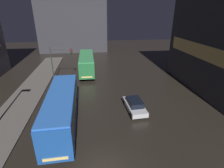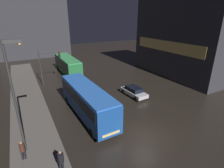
{
  "view_description": "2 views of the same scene",
  "coord_description": "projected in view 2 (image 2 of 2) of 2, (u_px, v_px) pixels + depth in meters",
  "views": [
    {
      "loc": [
        -0.44,
        -8.72,
        10.34
      ],
      "look_at": [
        1.88,
        9.56,
        2.69
      ],
      "focal_mm": 28.0,
      "sensor_mm": 36.0,
      "label": 1
    },
    {
      "loc": [
        -9.0,
        -10.2,
        10.42
      ],
      "look_at": [
        1.69,
        9.63,
        1.68
      ],
      "focal_mm": 28.0,
      "sensor_mm": 36.0,
      "label": 2
    }
  ],
  "objects": [
    {
      "name": "street_lamp_sidewalk",
      "position": [
        15.0,
        85.0,
        12.36
      ],
      "size": [
        1.25,
        0.36,
        8.89
      ],
      "color": "#2D2D2D",
      "rests_on": "sidewalk_left"
    },
    {
      "name": "traffic_light_main",
      "position": [
        48.0,
        62.0,
        27.4
      ],
      "size": [
        3.28,
        0.35,
        5.51
      ],
      "color": "#2D2D2D",
      "rests_on": "ground"
    },
    {
      "name": "building_right_block",
      "position": [
        188.0,
        37.0,
        31.72
      ],
      "size": [
        10.07,
        17.52,
        13.8
      ],
      "color": "#2D2D33",
      "rests_on": "ground"
    },
    {
      "name": "building_far_backdrop",
      "position": [
        27.0,
        4.0,
        46.06
      ],
      "size": [
        18.07,
        12.0,
        27.11
      ],
      "color": "#2D2D33",
      "rests_on": "ground"
    },
    {
      "name": "car_taxi",
      "position": [
        134.0,
        91.0,
        24.23
      ],
      "size": [
        1.96,
        4.3,
        1.35
      ],
      "rotation": [
        0.0,
        0.0,
        3.2
      ],
      "color": "#B7B7BC",
      "rests_on": "ground"
    },
    {
      "name": "pedestrian_near",
      "position": [
        22.0,
        149.0,
        13.1
      ],
      "size": [
        0.43,
        0.43,
        1.65
      ],
      "rotation": [
        0.0,
        0.0,
        2.92
      ],
      "color": "black",
      "rests_on": "sidewalk_left"
    },
    {
      "name": "bus_near",
      "position": [
        87.0,
        99.0,
        18.86
      ],
      "size": [
        2.82,
        10.56,
        3.45
      ],
      "rotation": [
        0.0,
        0.0,
        3.17
      ],
      "color": "#194793",
      "rests_on": "ground"
    },
    {
      "name": "ground_plane",
      "position": [
        145.0,
        137.0,
        16.12
      ],
      "size": [
        120.0,
        120.0,
        0.0
      ],
      "primitive_type": "plane",
      "color": "black"
    },
    {
      "name": "pedestrian_mid",
      "position": [
        61.0,
        159.0,
        11.97
      ],
      "size": [
        0.52,
        0.52,
        1.82
      ],
      "rotation": [
        0.0,
        0.0,
        4.97
      ],
      "color": "black",
      "rests_on": "sidewalk_left"
    },
    {
      "name": "sidewalk_left",
      "position": [
        30.0,
        112.0,
        20.31
      ],
      "size": [
        4.0,
        48.0,
        0.15
      ],
      "color": "#56514C",
      "rests_on": "ground"
    },
    {
      "name": "bus_far",
      "position": [
        68.0,
        64.0,
        33.08
      ],
      "size": [
        2.57,
        10.41,
        3.24
      ],
      "rotation": [
        0.0,
        0.0,
        3.15
      ],
      "color": "#236B38",
      "rests_on": "ground"
    }
  ]
}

